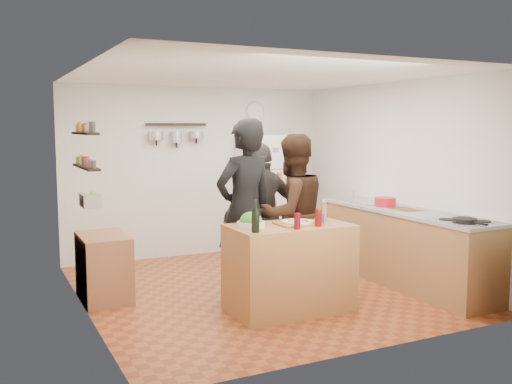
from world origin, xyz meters
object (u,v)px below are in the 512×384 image
salad_bowl (251,224)px  skillet (465,221)px  salt_canister (321,219)px  red_bowl (385,202)px  wine_bottle (256,220)px  pepper_mill (324,212)px  fridge (265,194)px  person_back (262,215)px  wall_clock (255,112)px  prep_island (289,268)px  person_center (292,215)px  counter_run (404,247)px  side_table (104,267)px  person_left (245,211)px

salad_bowl → skillet: skillet is taller
salt_canister → red_bowl: 1.60m
wine_bottle → pepper_mill: 0.99m
wine_bottle → fridge: size_ratio=0.13×
fridge → pepper_mill: bearing=-102.7°
person_back → wall_clock: wall_clock is taller
prep_island → skillet: size_ratio=5.02×
pepper_mill → fridge: 2.61m
prep_island → red_bowl: bearing=19.6°
salt_canister → person_center: (0.02, 0.64, -0.05)m
pepper_mill → person_back: 0.99m
prep_island → wine_bottle: (-0.50, -0.22, 0.57)m
pepper_mill → red_bowl: pepper_mill is taller
salad_bowl → salt_canister: (0.72, -0.17, 0.03)m
salad_bowl → skillet: (2.10, -0.80, 0.01)m
person_back → fridge: bearing=-120.7°
counter_run → person_center: bearing=171.2°
salad_bowl → red_bowl: 2.22m
red_bowl → side_table: size_ratio=0.34×
red_bowl → fridge: bearing=109.4°
salad_bowl → pepper_mill: size_ratio=1.52×
counter_run → wall_clock: bearing=105.9°
skillet → wine_bottle: bearing=166.4°
salt_canister → person_center: size_ratio=0.06×
counter_run → wall_clock: size_ratio=8.77×
person_center → salad_bowl: bearing=26.7°
red_bowl → salt_canister: bearing=-152.7°
pepper_mill → wall_clock: (0.58, 2.88, 1.15)m
counter_run → wall_clock: wall_clock is taller
prep_island → wine_bottle: bearing=-156.3°
red_bowl → counter_run: bearing=-81.0°
salad_bowl → side_table: salad_bowl is taller
person_left → counter_run: (2.05, -0.22, -0.56)m
prep_island → person_left: 0.80m
person_left → person_back: 0.67m
prep_island → pepper_mill: bearing=6.3°
fridge → wall_clock: 1.29m
prep_island → fridge: bearing=68.5°
person_back → red_bowl: bearing=163.4°
salad_bowl → person_center: person_center is taller
person_back → counter_run: 1.79m
person_left → person_back: size_ratio=1.16×
wine_bottle → counter_run: 2.40m
wine_bottle → red_bowl: wine_bottle is taller
salt_canister → counter_run: salt_canister is taller
pepper_mill → counter_run: pepper_mill is taller
person_center → wall_clock: bearing=-112.1°
prep_island → salad_bowl: bearing=173.2°
red_bowl → wine_bottle: bearing=-159.5°
counter_run → prep_island: bearing=-170.5°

